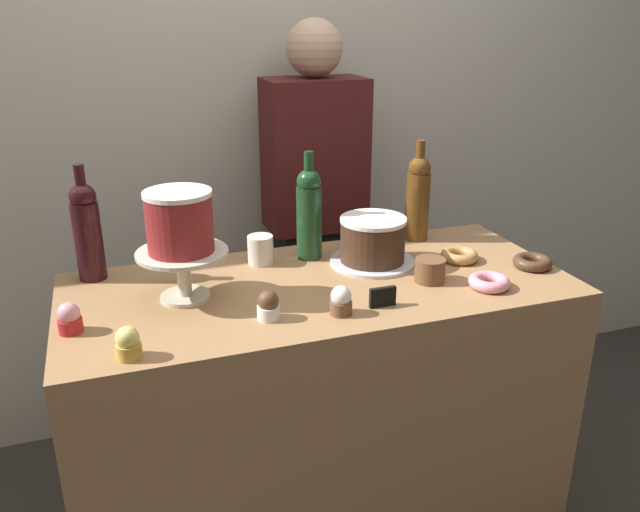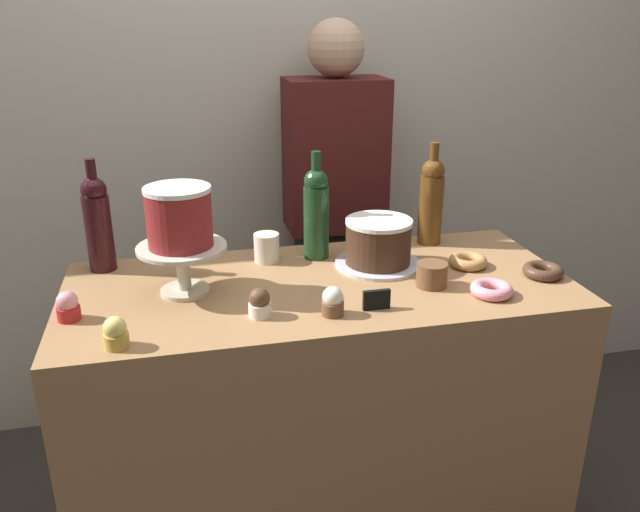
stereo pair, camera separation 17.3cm
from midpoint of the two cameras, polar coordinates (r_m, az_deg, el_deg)
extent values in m
cube|color=beige|center=(2.50, -2.62, 13.67)|extent=(6.00, 0.05, 2.60)
cube|color=#997047|center=(1.99, 2.57, -14.68)|extent=(1.39, 0.62, 0.92)
cylinder|color=beige|center=(1.72, -9.15, -3.10)|extent=(0.13, 0.13, 0.01)
cylinder|color=beige|center=(1.70, -9.27, -1.21)|extent=(0.04, 0.04, 0.11)
cylinder|color=beige|center=(1.68, -9.39, 0.70)|extent=(0.23, 0.23, 0.01)
cylinder|color=maroon|center=(1.65, -9.55, 3.22)|extent=(0.17, 0.17, 0.15)
cylinder|color=white|center=(1.63, -9.72, 5.85)|extent=(0.17, 0.17, 0.01)
cylinder|color=silver|center=(1.90, 7.77, -0.74)|extent=(0.25, 0.25, 0.01)
cylinder|color=#3D2619|center=(1.87, 7.87, 1.10)|extent=(0.19, 0.19, 0.12)
cylinder|color=white|center=(1.85, 7.97, 3.00)|extent=(0.19, 0.19, 0.01)
cylinder|color=black|center=(1.89, -16.67, 1.91)|extent=(0.08, 0.08, 0.22)
sphere|color=black|center=(1.86, -17.08, 5.61)|extent=(0.07, 0.07, 0.07)
cylinder|color=black|center=(1.85, -17.25, 7.13)|extent=(0.03, 0.03, 0.08)
cylinder|color=#5B3814|center=(2.08, 12.22, 4.00)|extent=(0.08, 0.08, 0.22)
sphere|color=#5B3814|center=(2.04, 12.50, 7.41)|extent=(0.07, 0.07, 0.07)
cylinder|color=#5B3814|center=(2.03, 12.61, 8.80)|extent=(0.03, 0.03, 0.08)
cylinder|color=#193D1E|center=(1.91, 2.26, 2.96)|extent=(0.08, 0.08, 0.22)
sphere|color=#193D1E|center=(1.87, 2.32, 6.65)|extent=(0.07, 0.07, 0.07)
cylinder|color=#193D1E|center=(1.86, 2.34, 8.17)|extent=(0.03, 0.03, 0.08)
cylinder|color=white|center=(1.57, -2.26, -4.89)|extent=(0.06, 0.06, 0.03)
sphere|color=brown|center=(1.56, -2.27, -3.85)|extent=(0.05, 0.05, 0.05)
cylinder|color=brown|center=(1.58, 4.28, -4.75)|extent=(0.06, 0.06, 0.03)
sphere|color=white|center=(1.57, 4.31, -3.72)|extent=(0.05, 0.05, 0.05)
cylinder|color=gold|center=(1.48, -14.54, -7.37)|extent=(0.06, 0.06, 0.03)
sphere|color=#EFDB6B|center=(1.46, -14.65, -6.29)|extent=(0.05, 0.05, 0.05)
cylinder|color=red|center=(1.64, -18.73, -4.93)|extent=(0.06, 0.06, 0.03)
sphere|color=pink|center=(1.62, -18.86, -3.94)|extent=(0.05, 0.05, 0.05)
torus|color=#472D1E|center=(1.94, 21.73, -1.29)|extent=(0.11, 0.11, 0.03)
torus|color=#B27F47|center=(1.94, 15.59, -0.49)|extent=(0.11, 0.11, 0.03)
torus|color=pink|center=(1.77, 17.81, -2.92)|extent=(0.11, 0.11, 0.03)
cylinder|color=brown|center=(1.78, 12.65, -2.51)|extent=(0.08, 0.08, 0.01)
cylinder|color=brown|center=(1.78, 12.68, -2.19)|extent=(0.08, 0.08, 0.01)
cylinder|color=brown|center=(1.77, 12.71, -1.86)|extent=(0.08, 0.08, 0.01)
cylinder|color=brown|center=(1.77, 12.74, -1.53)|extent=(0.08, 0.08, 0.01)
cylinder|color=brown|center=(1.77, 12.76, -1.20)|extent=(0.08, 0.08, 0.01)
cylinder|color=brown|center=(1.76, 12.79, -0.87)|extent=(0.08, 0.08, 0.01)
cube|color=black|center=(1.62, 8.14, -3.95)|extent=(0.07, 0.01, 0.05)
cylinder|color=silver|center=(1.90, -2.20, 0.72)|extent=(0.08, 0.08, 0.09)
cube|color=black|center=(2.61, 3.13, -6.26)|extent=(0.28, 0.18, 0.85)
cube|color=#4C1919|center=(2.37, 3.47, 8.94)|extent=(0.36, 0.22, 0.55)
sphere|color=tan|center=(2.32, 3.68, 18.03)|extent=(0.20, 0.20, 0.20)
camera|label=1|loc=(0.09, -87.14, 1.11)|focal=35.85mm
camera|label=2|loc=(0.09, 92.86, -1.11)|focal=35.85mm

